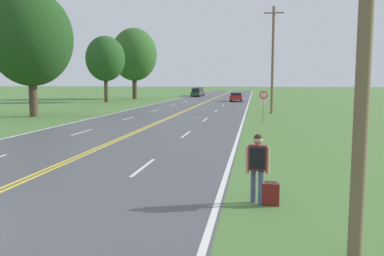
{
  "coord_description": "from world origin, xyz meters",
  "views": [
    {
      "loc": [
        7.03,
        -6.2,
        3.07
      ],
      "look_at": [
        4.64,
        9.16,
        1.25
      ],
      "focal_mm": 38.0,
      "sensor_mm": 36.0,
      "label": 1
    }
  ],
  "objects_px": {
    "traffic_sign": "(264,99)",
    "tree_mid_treeline": "(31,38)",
    "suitcase": "(271,194)",
    "car_maroon_van_mid_near": "(199,91)",
    "tree_behind_sign": "(105,59)",
    "hitchhiker_person": "(258,162)",
    "car_dark_green_hatchback_approaching": "(197,92)",
    "car_red_sedan_nearest": "(236,97)",
    "tree_left_verge": "(134,55)"
  },
  "relations": [
    {
      "from": "traffic_sign",
      "to": "tree_mid_treeline",
      "type": "relative_size",
      "value": 0.22
    },
    {
      "from": "suitcase",
      "to": "car_maroon_van_mid_near",
      "type": "distance_m",
      "value": 73.33
    },
    {
      "from": "tree_behind_sign",
      "to": "car_maroon_van_mid_near",
      "type": "bearing_deg",
      "value": 70.21
    },
    {
      "from": "tree_behind_sign",
      "to": "suitcase",
      "type": "bearing_deg",
      "value": -64.76
    },
    {
      "from": "hitchhiker_person",
      "to": "car_dark_green_hatchback_approaching",
      "type": "relative_size",
      "value": 0.44
    },
    {
      "from": "car_red_sedan_nearest",
      "to": "car_maroon_van_mid_near",
      "type": "height_order",
      "value": "car_maroon_van_mid_near"
    },
    {
      "from": "tree_mid_treeline",
      "to": "car_dark_green_hatchback_approaching",
      "type": "xyz_separation_m",
      "value": [
        7.65,
        44.83,
        -5.76
      ]
    },
    {
      "from": "hitchhiker_person",
      "to": "car_maroon_van_mid_near",
      "type": "bearing_deg",
      "value": 11.17
    },
    {
      "from": "tree_mid_treeline",
      "to": "car_maroon_van_mid_near",
      "type": "relative_size",
      "value": 2.17
    },
    {
      "from": "tree_left_verge",
      "to": "tree_mid_treeline",
      "type": "relative_size",
      "value": 1.1
    },
    {
      "from": "tree_behind_sign",
      "to": "car_red_sedan_nearest",
      "type": "height_order",
      "value": "tree_behind_sign"
    },
    {
      "from": "tree_mid_treeline",
      "to": "car_dark_green_hatchback_approaching",
      "type": "bearing_deg",
      "value": 80.32
    },
    {
      "from": "tree_left_verge",
      "to": "car_maroon_van_mid_near",
      "type": "relative_size",
      "value": 2.39
    },
    {
      "from": "traffic_sign",
      "to": "tree_mid_treeline",
      "type": "height_order",
      "value": "tree_mid_treeline"
    },
    {
      "from": "suitcase",
      "to": "tree_left_verge",
      "type": "distance_m",
      "value": 60.35
    },
    {
      "from": "tree_mid_treeline",
      "to": "hitchhiker_person",
      "type": "bearing_deg",
      "value": -49.73
    },
    {
      "from": "suitcase",
      "to": "car_dark_green_hatchback_approaching",
      "type": "relative_size",
      "value": 0.15
    },
    {
      "from": "tree_left_verge",
      "to": "car_maroon_van_mid_near",
      "type": "bearing_deg",
      "value": 61.64
    },
    {
      "from": "hitchhiker_person",
      "to": "suitcase",
      "type": "distance_m",
      "value": 0.87
    },
    {
      "from": "tree_behind_sign",
      "to": "hitchhiker_person",
      "type": "bearing_deg",
      "value": -65.1
    },
    {
      "from": "car_red_sedan_nearest",
      "to": "tree_behind_sign",
      "type": "bearing_deg",
      "value": -74.56
    },
    {
      "from": "car_red_sedan_nearest",
      "to": "car_dark_green_hatchback_approaching",
      "type": "xyz_separation_m",
      "value": [
        -8.32,
        16.3,
        0.14
      ]
    },
    {
      "from": "tree_behind_sign",
      "to": "tree_mid_treeline",
      "type": "height_order",
      "value": "tree_mid_treeline"
    },
    {
      "from": "tree_behind_sign",
      "to": "traffic_sign",
      "type": "bearing_deg",
      "value": -50.63
    },
    {
      "from": "tree_behind_sign",
      "to": "car_dark_green_hatchback_approaching",
      "type": "bearing_deg",
      "value": 65.23
    },
    {
      "from": "car_dark_green_hatchback_approaching",
      "to": "car_maroon_van_mid_near",
      "type": "bearing_deg",
      "value": 3.37
    },
    {
      "from": "suitcase",
      "to": "tree_behind_sign",
      "type": "height_order",
      "value": "tree_behind_sign"
    },
    {
      "from": "traffic_sign",
      "to": "tree_behind_sign",
      "type": "relative_size",
      "value": 0.25
    },
    {
      "from": "hitchhiker_person",
      "to": "tree_left_verge",
      "type": "relative_size",
      "value": 0.15
    },
    {
      "from": "traffic_sign",
      "to": "hitchhiker_person",
      "type": "bearing_deg",
      "value": -91.48
    },
    {
      "from": "tree_left_verge",
      "to": "suitcase",
      "type": "bearing_deg",
      "value": -69.99
    },
    {
      "from": "tree_behind_sign",
      "to": "tree_left_verge",
      "type": "bearing_deg",
      "value": 84.83
    },
    {
      "from": "tree_mid_treeline",
      "to": "traffic_sign",
      "type": "bearing_deg",
      "value": -9.06
    },
    {
      "from": "tree_left_verge",
      "to": "tree_mid_treeline",
      "type": "height_order",
      "value": "tree_left_verge"
    },
    {
      "from": "traffic_sign",
      "to": "tree_behind_sign",
      "type": "height_order",
      "value": "tree_behind_sign"
    },
    {
      "from": "traffic_sign",
      "to": "tree_mid_treeline",
      "type": "distance_m",
      "value": 20.18
    },
    {
      "from": "car_red_sedan_nearest",
      "to": "car_maroon_van_mid_near",
      "type": "bearing_deg",
      "value": -158.75
    },
    {
      "from": "tree_left_verge",
      "to": "car_dark_green_hatchback_approaching",
      "type": "xyz_separation_m",
      "value": [
        8.97,
        10.8,
        -6.52
      ]
    },
    {
      "from": "traffic_sign",
      "to": "car_dark_green_hatchback_approaching",
      "type": "relative_size",
      "value": 0.59
    },
    {
      "from": "hitchhiker_person",
      "to": "tree_left_verge",
      "type": "height_order",
      "value": "tree_left_verge"
    },
    {
      "from": "hitchhiker_person",
      "to": "tree_mid_treeline",
      "type": "height_order",
      "value": "tree_mid_treeline"
    },
    {
      "from": "car_maroon_van_mid_near",
      "to": "suitcase",
      "type": "bearing_deg",
      "value": -171.31
    },
    {
      "from": "hitchhiker_person",
      "to": "car_maroon_van_mid_near",
      "type": "distance_m",
      "value": 73.25
    },
    {
      "from": "tree_mid_treeline",
      "to": "car_dark_green_hatchback_approaching",
      "type": "relative_size",
      "value": 2.64
    },
    {
      "from": "tree_behind_sign",
      "to": "car_red_sedan_nearest",
      "type": "bearing_deg",
      "value": 16.01
    },
    {
      "from": "suitcase",
      "to": "tree_mid_treeline",
      "type": "xyz_separation_m",
      "value": [
        -19.19,
        22.29,
        6.33
      ]
    },
    {
      "from": "hitchhiker_person",
      "to": "tree_left_verge",
      "type": "bearing_deg",
      "value": 21.84
    },
    {
      "from": "car_maroon_van_mid_near",
      "to": "tree_behind_sign",
      "type": "bearing_deg",
      "value": 159.61
    },
    {
      "from": "hitchhiker_person",
      "to": "traffic_sign",
      "type": "xyz_separation_m",
      "value": [
        0.5,
        19.17,
        0.7
      ]
    },
    {
      "from": "tree_left_verge",
      "to": "car_red_sedan_nearest",
      "type": "distance_m",
      "value": 19.32
    }
  ]
}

